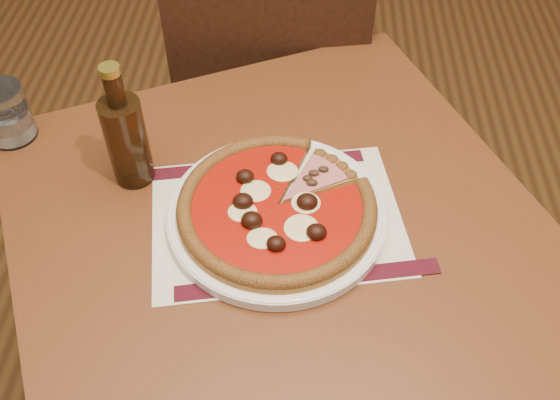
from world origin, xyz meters
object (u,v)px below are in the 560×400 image
at_px(plate, 277,215).
at_px(bottle, 126,137).
at_px(chair_far, 266,105).
at_px(table, 279,261).
at_px(pizza, 277,206).
at_px(water_glass, 5,113).

distance_m(plate, bottle, 0.26).
bearing_deg(chair_far, plate, 86.07).
height_order(table, bottle, bottle).
distance_m(table, pizza, 0.13).
xyz_separation_m(table, chair_far, (-0.06, 0.57, -0.14)).
height_order(table, pizza, pizza).
bearing_deg(plate, water_glass, 160.30).
bearing_deg(plate, pizza, -131.57).
height_order(chair_far, plate, chair_far).
relative_size(water_glass, bottle, 0.46).
bearing_deg(bottle, chair_far, 69.62).
bearing_deg(plate, bottle, 161.14).
distance_m(plate, water_glass, 0.50).
bearing_deg(table, plate, 121.27).
xyz_separation_m(chair_far, plate, (0.06, -0.57, 0.25)).
distance_m(chair_far, plate, 0.62).
bearing_deg(pizza, water_glass, 160.25).
bearing_deg(water_glass, chair_far, 43.83).
height_order(pizza, water_glass, water_glass).
height_order(table, water_glass, water_glass).
bearing_deg(table, pizza, 124.47).
bearing_deg(chair_far, bottle, 59.80).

